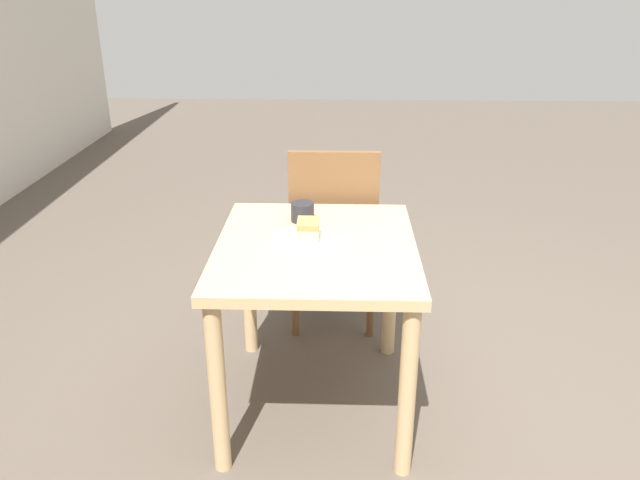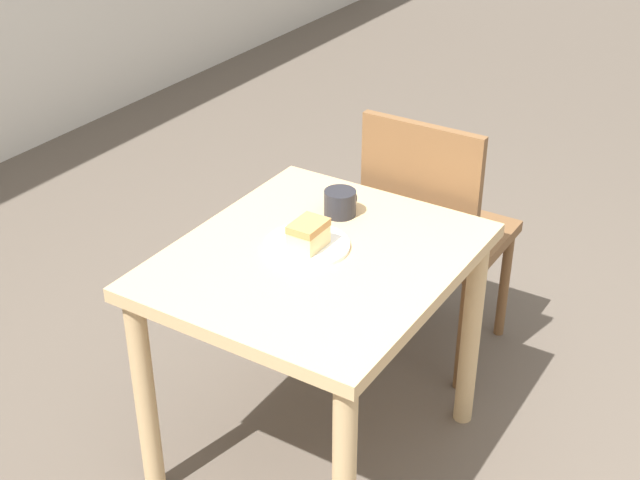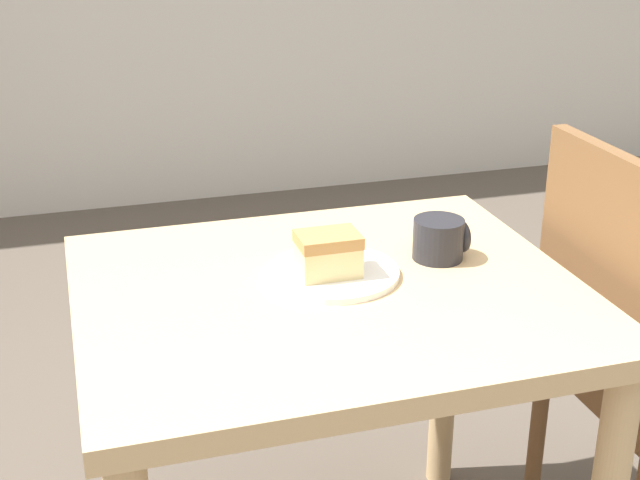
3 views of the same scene
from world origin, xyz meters
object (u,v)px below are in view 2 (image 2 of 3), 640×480
object	(u,v)px
chair_near_window	(433,230)
plate	(307,245)
dining_table_near	(316,291)
cake_slice	(308,235)
coffee_mug	(341,202)

from	to	relation	value
chair_near_window	plate	bearing A→B (deg)	80.51
dining_table_near	chair_near_window	size ratio (longest dim) A/B	0.93
dining_table_near	cake_slice	size ratio (longest dim) A/B	8.03
dining_table_near	plate	xyz separation A→B (m)	(0.02, 0.04, 0.12)
dining_table_near	plate	distance (m)	0.13
cake_slice	coffee_mug	xyz separation A→B (m)	(0.23, 0.03, -0.01)
plate	coffee_mug	size ratio (longest dim) A/B	2.32
coffee_mug	cake_slice	bearing A→B (deg)	-171.61
dining_table_near	cake_slice	distance (m)	0.17
chair_near_window	plate	xyz separation A→B (m)	(-0.62, 0.10, 0.21)
plate	coffee_mug	world-z (taller)	coffee_mug
chair_near_window	cake_slice	world-z (taller)	chair_near_window
plate	coffee_mug	bearing A→B (deg)	5.42
chair_near_window	cake_slice	xyz separation A→B (m)	(-0.63, 0.09, 0.26)
dining_table_near	coffee_mug	bearing A→B (deg)	15.07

